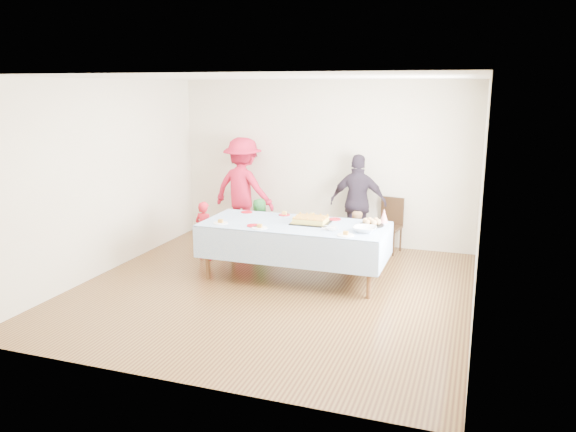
{
  "coord_description": "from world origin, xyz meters",
  "views": [
    {
      "loc": [
        2.47,
        -6.49,
        2.6
      ],
      "look_at": [
        0.12,
        0.3,
        0.93
      ],
      "focal_mm": 35.0,
      "sensor_mm": 36.0,
      "label": 1
    }
  ],
  "objects_px": {
    "party_table": "(294,227)",
    "adult_left": "(243,189)",
    "birthday_cake": "(311,220)",
    "dining_chair": "(390,222)"
  },
  "relations": [
    {
      "from": "party_table",
      "to": "adult_left",
      "type": "relative_size",
      "value": 1.42
    },
    {
      "from": "birthday_cake",
      "to": "dining_chair",
      "type": "xyz_separation_m",
      "value": [
        0.82,
        1.68,
        -0.34
      ]
    },
    {
      "from": "party_table",
      "to": "birthday_cake",
      "type": "xyz_separation_m",
      "value": [
        0.21,
        0.08,
        0.1
      ]
    },
    {
      "from": "birthday_cake",
      "to": "dining_chair",
      "type": "bearing_deg",
      "value": 64.04
    },
    {
      "from": "birthday_cake",
      "to": "adult_left",
      "type": "relative_size",
      "value": 0.29
    },
    {
      "from": "birthday_cake",
      "to": "party_table",
      "type": "bearing_deg",
      "value": -159.54
    },
    {
      "from": "dining_chair",
      "to": "adult_left",
      "type": "distance_m",
      "value": 2.53
    },
    {
      "from": "birthday_cake",
      "to": "adult_left",
      "type": "height_order",
      "value": "adult_left"
    },
    {
      "from": "birthday_cake",
      "to": "adult_left",
      "type": "distance_m",
      "value": 2.31
    },
    {
      "from": "birthday_cake",
      "to": "adult_left",
      "type": "xyz_separation_m",
      "value": [
        -1.68,
        1.58,
        0.06
      ]
    }
  ]
}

